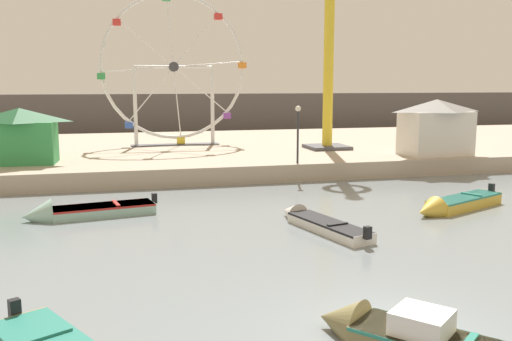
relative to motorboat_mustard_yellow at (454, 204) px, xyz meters
name	(u,v)px	position (x,y,z in m)	size (l,w,h in m)	color
ground_plane	(390,329)	(-8.53, -10.40, -0.29)	(240.00, 240.00, 0.00)	slate
quay_promenade	(195,151)	(-8.53, 20.59, 0.22)	(110.00, 24.04, 1.02)	tan
distant_town_skyline	(164,112)	(-8.53, 46.63, 1.91)	(140.00, 3.00, 4.40)	#564C47
motorboat_mustard_yellow	(454,204)	(0.00, 0.00, 0.00)	(5.58, 3.34, 1.14)	gold
motorboat_white_red_stripe	(315,221)	(-6.95, -1.22, -0.06)	(2.29, 5.64, 1.02)	silver
motorboat_olive_wood	(405,336)	(-8.72, -11.42, 0.02)	(3.95, 4.44, 1.33)	olive
motorboat_seafoam	(78,212)	(-16.07, 2.75, -0.05)	(5.62, 2.29, 1.34)	#93BCAD
ferris_wheel_white_frame	(174,70)	(-10.03, 20.60, 6.30)	(10.88, 1.20, 11.08)	silver
drop_tower_yellow_tower	(329,30)	(0.13, 15.63, 8.96)	(2.80, 2.80, 16.31)	gold
carnival_booth_green_kiosk	(20,135)	(-19.65, 12.93, 2.39)	(4.31, 2.87, 3.19)	#33934C
carnival_booth_white_ticket	(436,126)	(5.56, 10.57, 2.59)	(4.77, 3.05, 3.57)	silver
promenade_lamp_near	(298,125)	(-4.23, 9.15, 2.95)	(0.32, 0.32, 3.31)	#2D2D33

